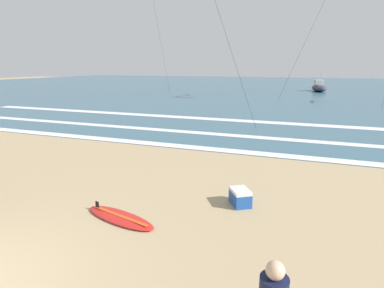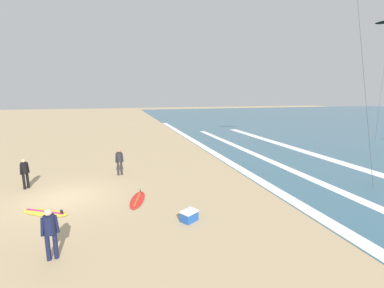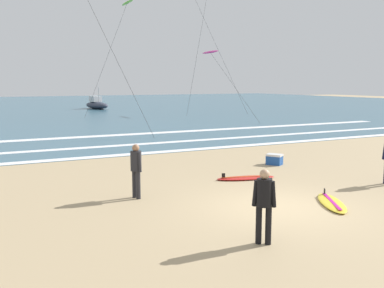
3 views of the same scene
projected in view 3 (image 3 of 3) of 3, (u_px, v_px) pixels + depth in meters
The scene contains 13 objects.
ground_plane at pixel (278, 207), 12.09m from camera, with size 160.00×160.00×0.00m, color tan.
ocean_surface at pixel (28, 107), 60.54m from camera, with size 140.00×90.00×0.01m, color #386075.
wave_foam_shoreline at pixel (115, 155), 20.50m from camera, with size 58.96×0.67×0.01m, color white.
wave_foam_mid_break at pixel (151, 143), 24.51m from camera, with size 42.69×0.67×0.01m, color white.
wave_foam_outer_break at pixel (124, 135), 28.52m from camera, with size 43.64×0.97×0.01m, color white.
surfer_foreground_main at pixel (264, 200), 9.23m from camera, with size 0.45×0.39×1.60m.
surfer_left_near at pixel (136, 166), 12.90m from camera, with size 0.32×0.51×1.60m.
surfboard_left_pile at pixel (332, 203), 12.38m from camera, with size 1.56×2.12×0.25m.
surfboard_foreground_flat at pixel (246, 178), 15.58m from camera, with size 2.18×1.08×0.25m.
kite_magenta_high_left at pixel (210, 52), 45.77m from camera, with size 1.79×12.55×6.65m.
kite_lime_mid_center at pixel (127, 3), 41.80m from camera, with size 4.66×3.25×10.99m.
offshore_boat at pixel (97, 105), 55.69m from camera, with size 2.58×5.42×2.70m.
cooler_box at pixel (274, 159), 18.28m from camera, with size 0.71×0.76×0.44m.
Camera 3 is at (-7.38, -9.42, 3.38)m, focal length 41.62 mm.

